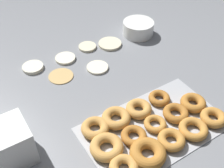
{
  "coord_description": "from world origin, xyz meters",
  "views": [
    {
      "loc": [
        -0.42,
        -0.82,
        0.79
      ],
      "look_at": [
        0.03,
        -0.11,
        0.04
      ],
      "focal_mm": 45.0,
      "sensor_mm": 36.0,
      "label": 1
    }
  ],
  "objects": [
    {
      "name": "donut_tray",
      "position": [
        0.03,
        -0.36,
        0.02
      ],
      "size": [
        0.51,
        0.3,
        0.05
      ],
      "color": "#ADAFB5",
      "rests_on": "ground_plane"
    },
    {
      "name": "container_stack",
      "position": [
        -0.41,
        -0.2,
        0.07
      ],
      "size": [
        0.14,
        0.13,
        0.14
      ],
      "color": "white",
      "rests_on": "ground_plane"
    },
    {
      "name": "pancake_1",
      "position": [
        0.05,
        0.05,
        0.01
      ],
      "size": [
        0.1,
        0.1,
        0.01
      ],
      "primitive_type": "cylinder",
      "color": "silver",
      "rests_on": "ground_plane"
    },
    {
      "name": "batter_bowl",
      "position": [
        0.37,
        0.18,
        0.04
      ],
      "size": [
        0.16,
        0.16,
        0.07
      ],
      "color": "white",
      "rests_on": "ground_plane"
    },
    {
      "name": "pancake_2",
      "position": [
        -0.11,
        0.08,
        0.0
      ],
      "size": [
        0.11,
        0.11,
        0.01
      ],
      "primitive_type": "cylinder",
      "color": "tan",
      "rests_on": "ground_plane"
    },
    {
      "name": "pancake_5",
      "position": [
        -0.19,
        0.2,
        0.01
      ],
      "size": [
        0.09,
        0.09,
        0.02
      ],
      "primitive_type": "cylinder",
      "color": "silver",
      "rests_on": "ground_plane"
    },
    {
      "name": "pancake_0",
      "position": [
        -0.04,
        0.18,
        0.01
      ],
      "size": [
        0.09,
        0.09,
        0.01
      ],
      "primitive_type": "cylinder",
      "color": "silver",
      "rests_on": "ground_plane"
    },
    {
      "name": "ground_plane",
      "position": [
        0.0,
        0.0,
        0.0
      ],
      "size": [
        3.0,
        3.0,
        0.0
      ],
      "primitive_type": "plane",
      "color": "gray"
    },
    {
      "name": "pancake_4",
      "position": [
        0.09,
        0.21,
        0.01
      ],
      "size": [
        0.09,
        0.09,
        0.01
      ],
      "primitive_type": "cylinder",
      "color": "beige",
      "rests_on": "ground_plane"
    },
    {
      "name": "pancake_3",
      "position": [
        0.2,
        0.17,
        0.01
      ],
      "size": [
        0.11,
        0.11,
        0.01
      ],
      "primitive_type": "cylinder",
      "color": "beige",
      "rests_on": "ground_plane"
    }
  ]
}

